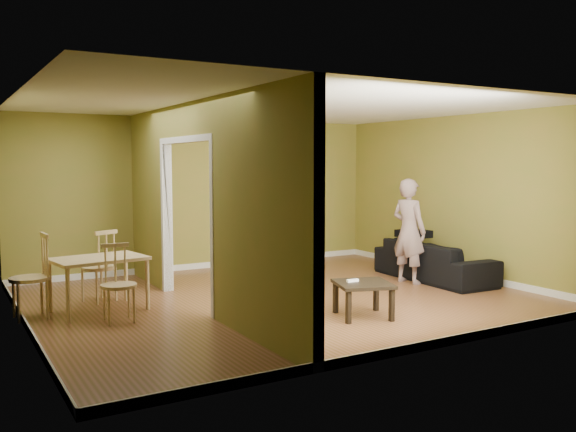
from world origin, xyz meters
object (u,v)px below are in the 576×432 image
object	(u,v)px
bookshelf	(257,211)
coffee_table	(363,288)
chair_left	(30,276)
chair_near	(119,283)
chair_far	(99,265)
sofa	(434,255)
dining_table	(98,264)
person	(409,222)

from	to	relation	value
bookshelf	coffee_table	world-z (taller)	bookshelf
bookshelf	chair_left	distance (m)	4.58
chair_near	chair_far	bearing A→B (deg)	90.92
coffee_table	sofa	bearing A→B (deg)	28.64
coffee_table	chair_far	bearing A→B (deg)	136.32
sofa	dining_table	world-z (taller)	sofa
coffee_table	chair_far	distance (m)	3.51
dining_table	chair_near	world-z (taller)	chair_near
sofa	chair_far	xyz separation A→B (m)	(-4.91, 1.12, 0.08)
person	bookshelf	distance (m)	2.94
coffee_table	chair_left	xyz separation A→B (m)	(-3.45, 1.93, 0.15)
dining_table	chair_left	bearing A→B (deg)	175.50
coffee_table	dining_table	size ratio (longest dim) A/B	0.58
coffee_table	chair_near	distance (m)	2.87
dining_table	chair_far	size ratio (longest dim) A/B	1.12
chair_far	dining_table	bearing A→B (deg)	53.10
bookshelf	chair_far	bearing A→B (deg)	-153.75
sofa	chair_far	world-z (taller)	chair_far
person	chair_left	distance (m)	5.36
sofa	coffee_table	world-z (taller)	sofa
sofa	chair_left	world-z (taller)	chair_left
coffee_table	chair_near	xyz separation A→B (m)	(-2.58, 1.25, 0.10)
sofa	chair_near	xyz separation A→B (m)	(-4.96, -0.05, 0.05)
sofa	dining_table	bearing A→B (deg)	85.93
coffee_table	dining_table	world-z (taller)	dining_table
chair_far	coffee_table	bearing A→B (deg)	112.34
chair_left	chair_far	distance (m)	1.04
dining_table	chair_left	xyz separation A→B (m)	(-0.79, 0.06, -0.09)
coffee_table	dining_table	distance (m)	3.26
sofa	coffee_table	xyz separation A→B (m)	(-2.38, -1.30, -0.04)
sofa	chair_far	size ratio (longest dim) A/B	2.17
coffee_table	chair_near	world-z (taller)	chair_near
person	chair_left	size ratio (longest dim) A/B	1.86
chair_near	chair_far	size ratio (longest dim) A/B	0.93
dining_table	chair_far	world-z (taller)	chair_far
sofa	coffee_table	distance (m)	2.71
bookshelf	dining_table	size ratio (longest dim) A/B	1.79
chair_near	chair_left	bearing A→B (deg)	144.89
chair_left	chair_far	size ratio (longest dim) A/B	1.05
dining_table	chair_near	xyz separation A→B (m)	(0.08, -0.62, -0.15)
coffee_table	chair_left	bearing A→B (deg)	150.73
sofa	chair_left	size ratio (longest dim) A/B	2.07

